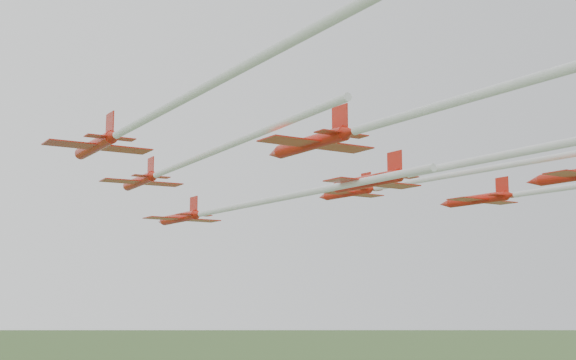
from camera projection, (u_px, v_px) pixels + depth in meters
name	position (u px, v px, depth m)	size (l,w,h in m)	color
jet_lead	(223.00, 209.00, 90.55)	(9.66, 52.26, 2.84)	red
jet_row2_left	(173.00, 168.00, 72.53)	(8.10, 44.36, 2.42)	red
jet_row2_right	(417.00, 181.00, 82.91)	(10.06, 48.28, 2.39)	red
jet_row3_left	(182.00, 99.00, 49.83)	(8.56, 65.15, 2.54)	red
jet_row3_mid	(463.00, 163.00, 62.64)	(9.77, 52.88, 2.76)	red
jet_row4_left	(416.00, 113.00, 47.32)	(8.58, 48.53, 2.51)	red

